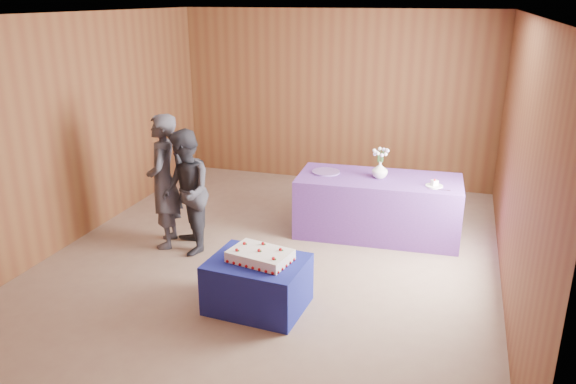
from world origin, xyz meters
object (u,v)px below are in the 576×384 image
at_px(serving_table, 378,206).
at_px(vase, 380,170).
at_px(cake_table, 258,284).
at_px(guest_right, 185,192).
at_px(guest_left, 164,182).
at_px(sheet_cake, 260,256).

distance_m(serving_table, vase, 0.48).
relative_size(cake_table, guest_right, 0.62).
bearing_deg(vase, serving_table, 66.20).
xyz_separation_m(cake_table, guest_right, (-1.24, 0.97, 0.48)).
height_order(serving_table, guest_left, guest_left).
relative_size(cake_table, sheet_cake, 1.37).
distance_m(serving_table, guest_right, 2.39).
height_order(sheet_cake, guest_left, guest_left).
xyz_separation_m(cake_table, serving_table, (0.83, 2.13, 0.12)).
bearing_deg(serving_table, guest_left, -158.88).
distance_m(cake_table, vase, 2.36).
bearing_deg(sheet_cake, guest_right, 154.28).
height_order(vase, guest_left, guest_left).
relative_size(serving_table, vase, 9.89).
bearing_deg(guest_left, serving_table, 96.06).
relative_size(sheet_cake, vase, 3.24).
bearing_deg(serving_table, cake_table, -114.28).
xyz_separation_m(cake_table, guest_left, (-1.56, 1.06, 0.55)).
distance_m(guest_left, guest_right, 0.34).
relative_size(cake_table, serving_table, 0.45).
relative_size(vase, guest_right, 0.14).
bearing_deg(cake_table, vase, 72.98).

